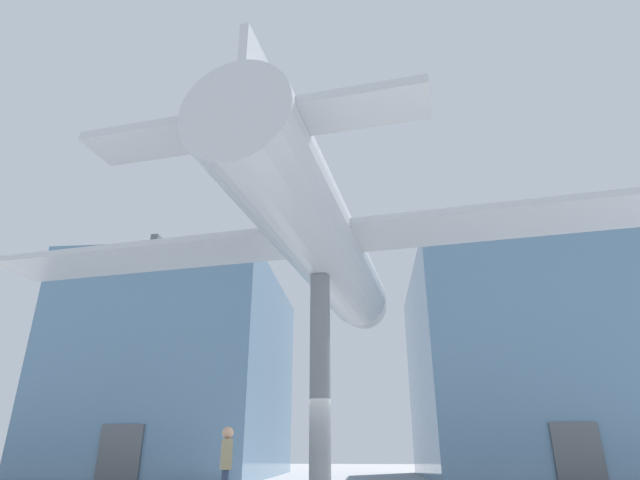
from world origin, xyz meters
The scene contains 5 objects.
glass_pavilion_left centered at (-8.99, 14.84, 5.26)m, with size 10.23×13.06×11.10m.
glass_pavilion_right centered at (8.99, 14.84, 5.26)m, with size 10.23×13.06×11.10m.
support_pylon_central centered at (0.00, 0.00, 2.86)m, with size 0.53×0.53×5.72m.
suspended_airplane centered at (0.05, 0.33, 6.81)m, with size 20.86×14.06×3.22m.
visitor_person centered at (-2.29, 0.02, 1.10)m, with size 0.36×0.45×1.87m.
Camera 1 is at (1.21, -12.91, 1.36)m, focal length 28.00 mm.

